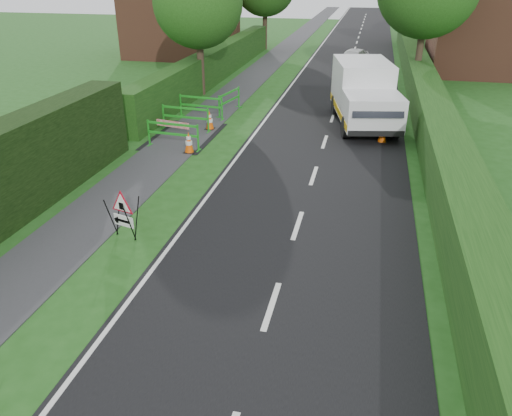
{
  "coord_description": "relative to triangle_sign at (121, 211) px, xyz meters",
  "views": [
    {
      "loc": [
        3.99,
        -6.94,
        6.14
      ],
      "look_at": [
        1.71,
        3.08,
        1.11
      ],
      "focal_mm": 35.0,
      "sensor_mm": 36.0,
      "label": 1
    }
  ],
  "objects": [
    {
      "name": "ground",
      "position": [
        1.62,
        -2.92,
        -0.75
      ],
      "size": [
        120.0,
        120.0,
        0.0
      ],
      "primitive_type": "plane",
      "color": "#1D4C15",
      "rests_on": "ground"
    },
    {
      "name": "road_surface",
      "position": [
        4.12,
        32.08,
        -0.75
      ],
      "size": [
        6.0,
        90.0,
        0.02
      ],
      "primitive_type": "cube",
      "color": "black",
      "rests_on": "ground"
    },
    {
      "name": "footpath",
      "position": [
        -1.38,
        32.08,
        -0.75
      ],
      "size": [
        2.0,
        90.0,
        0.02
      ],
      "primitive_type": "cube",
      "color": "#2D2D30",
      "rests_on": "ground"
    },
    {
      "name": "hedge_west_far",
      "position": [
        -3.38,
        19.08,
        -0.75
      ],
      "size": [
        1.0,
        24.0,
        1.8
      ],
      "primitive_type": "cube",
      "color": "#14380F",
      "rests_on": "ground"
    },
    {
      "name": "hedge_east",
      "position": [
        8.12,
        13.08,
        -0.75
      ],
      "size": [
        1.2,
        50.0,
        1.5
      ],
      "primitive_type": "cube",
      "color": "#14380F",
      "rests_on": "ground"
    },
    {
      "name": "house_west",
      "position": [
        -8.38,
        27.08,
        2.14
      ],
      "size": [
        7.5,
        7.4,
        7.88
      ],
      "color": "brown",
      "rests_on": "ground"
    },
    {
      "name": "house_east_a",
      "position": [
        12.62,
        25.08,
        2.14
      ],
      "size": [
        7.5,
        7.4,
        7.88
      ],
      "color": "brown",
      "rests_on": "ground"
    },
    {
      "name": "house_east_b",
      "position": [
        13.62,
        39.08,
        2.14
      ],
      "size": [
        7.5,
        7.4,
        7.88
      ],
      "color": "brown",
      "rests_on": "ground"
    },
    {
      "name": "tree_nw",
      "position": [
        -2.98,
        15.08,
        3.73
      ],
      "size": [
        4.4,
        4.4,
        6.7
      ],
      "color": "#2D2116",
      "rests_on": "ground"
    },
    {
      "name": "triangle_sign",
      "position": [
        0.0,
        0.0,
        0.0
      ],
      "size": [
        0.91,
        0.91,
        1.09
      ],
      "rotation": [
        0.0,
        0.0,
        -0.27
      ],
      "color": "black",
      "rests_on": "ground"
    },
    {
      "name": "works_van",
      "position": [
        5.4,
        11.37,
        0.58
      ],
      "size": [
        3.2,
        5.82,
        2.51
      ],
      "rotation": [
        0.0,
        0.0,
        0.2
      ],
      "color": "silver",
      "rests_on": "ground"
    },
    {
      "name": "traffic_cone_0",
      "position": [
        6.25,
        9.05,
        -0.36
      ],
      "size": [
        0.38,
        0.38,
        0.79
      ],
      "color": "black",
      "rests_on": "ground"
    },
    {
      "name": "traffic_cone_1",
      "position": [
        6.28,
        10.34,
        -0.36
      ],
      "size": [
        0.38,
        0.38,
        0.79
      ],
      "color": "black",
      "rests_on": "ground"
    },
    {
      "name": "traffic_cone_2",
      "position": [
        6.71,
        12.51,
        -0.36
      ],
      "size": [
        0.38,
        0.38,
        0.79
      ],
      "color": "black",
      "rests_on": "ground"
    },
    {
      "name": "traffic_cone_3",
      "position": [
        -0.55,
        6.31,
        -0.36
      ],
      "size": [
        0.38,
        0.38,
        0.79
      ],
      "color": "black",
      "rests_on": "ground"
    },
    {
      "name": "traffic_cone_4",
      "position": [
        -0.69,
        9.21,
        -0.36
      ],
      "size": [
        0.38,
        0.38,
        0.79
      ],
      "color": "black",
      "rests_on": "ground"
    },
    {
      "name": "ped_barrier_0",
      "position": [
        -1.28,
        6.64,
        -0.12
      ],
      "size": [
        2.08,
        0.54,
        1.0
      ],
      "rotation": [
        0.0,
        0.0,
        -0.09
      ],
      "color": "#198D1C",
      "rests_on": "ground"
    },
    {
      "name": "ped_barrier_1",
      "position": [
        -1.61,
        8.87,
        -0.12
      ],
      "size": [
        2.08,
        0.54,
        1.0
      ],
      "rotation": [
        0.0,
        0.0,
        -0.09
      ],
      "color": "#198D1C",
      "rests_on": "ground"
    },
    {
      "name": "ped_barrier_2",
      "position": [
        -1.56,
        10.73,
        -0.12
      ],
      "size": [
        2.09,
        0.6,
        1.0
      ],
      "rotation": [
        0.0,
        0.0,
        -0.12
      ],
      "color": "#198D1C",
      "rests_on": "ground"
    },
    {
      "name": "ped_barrier_3",
      "position": [
        -0.6,
        11.91,
        -0.12
      ],
      "size": [
        0.73,
        2.09,
        1.0
      ],
      "rotation": [
        0.0,
        0.0,
        1.38
      ],
      "color": "#198D1C",
      "rests_on": "ground"
    },
    {
      "name": "redwhite_plank",
      "position": [
        -1.89,
        8.14,
        -0.75
      ],
      "size": [
        1.48,
        0.35,
        0.25
      ],
      "primitive_type": "cube",
      "rotation": [
        0.0,
        0.0,
        -0.21
      ],
      "color": "red",
      "rests_on": "ground"
    },
    {
      "name": "hatchback_car",
      "position": [
        4.32,
        24.52,
        -0.15
      ],
      "size": [
        2.34,
        3.81,
        1.21
      ],
      "primitive_type": "imported",
      "rotation": [
        0.0,
        0.0,
        -0.27
      ],
      "color": "white",
      "rests_on": "ground"
    }
  ]
}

